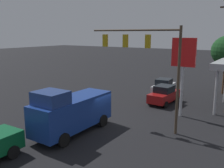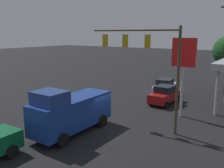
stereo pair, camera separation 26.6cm
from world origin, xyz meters
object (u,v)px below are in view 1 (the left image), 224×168
Objects in this scene: sedan_waiting at (164,95)px; sedan_far at (164,87)px; price_sign at (183,59)px; delivery_truck at (71,111)px; traffic_signal_assembly at (145,53)px.

sedan_far is at bearing -154.12° from sedan_waiting.
price_sign is 9.16m from sedan_far.
delivery_truck is at bearing 56.47° from price_sign.
sedan_far is at bearing 175.75° from delivery_truck.
traffic_signal_assembly is 12.36m from sedan_far.
traffic_signal_assembly reaches higher than sedan_far.
sedan_far is 4.02m from sedan_waiting.
price_sign is (-1.65, -4.16, -0.66)m from traffic_signal_assembly.
sedan_far is at bearing -57.70° from price_sign.
traffic_signal_assembly is at bearing 137.31° from delivery_truck.
sedan_far is at bearing -76.31° from traffic_signal_assembly.
price_sign is at bearing 45.79° from sedan_waiting.
delivery_truck is (5.52, 8.33, -3.50)m from price_sign.
price_sign is 1.02× the size of delivery_truck.
sedan_waiting is (-1.51, 3.73, 0.00)m from sedan_far.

